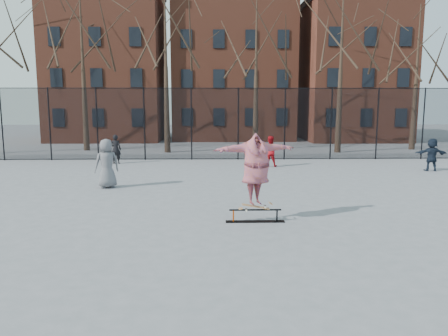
{
  "coord_description": "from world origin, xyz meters",
  "views": [
    {
      "loc": [
        -0.14,
        -11.29,
        3.26
      ],
      "look_at": [
        0.15,
        1.5,
        1.29
      ],
      "focal_mm": 35.0,
      "sensor_mm": 36.0,
      "label": 1
    }
  ],
  "objects_px": {
    "bystander_red": "(270,151)",
    "bystander_grey": "(107,163)",
    "bystander_black": "(116,149)",
    "skateboard": "(256,207)",
    "bystander_navy": "(432,155)",
    "skater": "(256,171)",
    "skate_rail": "(255,217)"
  },
  "relations": [
    {
      "from": "bystander_navy",
      "to": "bystander_red",
      "type": "bearing_deg",
      "value": -5.24
    },
    {
      "from": "bystander_grey",
      "to": "bystander_navy",
      "type": "xyz_separation_m",
      "value": [
        14.28,
        3.74,
        -0.16
      ]
    },
    {
      "from": "skateboard",
      "to": "skater",
      "type": "height_order",
      "value": "skater"
    },
    {
      "from": "bystander_grey",
      "to": "bystander_red",
      "type": "relative_size",
      "value": 1.21
    },
    {
      "from": "skate_rail",
      "to": "skateboard",
      "type": "height_order",
      "value": "skateboard"
    },
    {
      "from": "skater",
      "to": "bystander_navy",
      "type": "relative_size",
      "value": 1.53
    },
    {
      "from": "bystander_black",
      "to": "skateboard",
      "type": "bearing_deg",
      "value": 124.53
    },
    {
      "from": "bystander_grey",
      "to": "bystander_red",
      "type": "xyz_separation_m",
      "value": [
        6.84,
        5.27,
        -0.16
      ]
    },
    {
      "from": "skate_rail",
      "to": "bystander_navy",
      "type": "xyz_separation_m",
      "value": [
        9.11,
        8.58,
        0.64
      ]
    },
    {
      "from": "skate_rail",
      "to": "bystander_red",
      "type": "relative_size",
      "value": 1.04
    },
    {
      "from": "skater",
      "to": "skate_rail",
      "type": "bearing_deg",
      "value": 160.13
    },
    {
      "from": "skateboard",
      "to": "skater",
      "type": "distance_m",
      "value": 1.01
    },
    {
      "from": "skate_rail",
      "to": "bystander_black",
      "type": "bearing_deg",
      "value": 118.91
    },
    {
      "from": "skater",
      "to": "bystander_red",
      "type": "bearing_deg",
      "value": 60.77
    },
    {
      "from": "skate_rail",
      "to": "bystander_navy",
      "type": "distance_m",
      "value": 12.53
    },
    {
      "from": "bystander_grey",
      "to": "bystander_navy",
      "type": "relative_size",
      "value": 1.2
    },
    {
      "from": "bystander_red",
      "to": "skateboard",
      "type": "bearing_deg",
      "value": 87.89
    },
    {
      "from": "skater",
      "to": "bystander_black",
      "type": "distance_m",
      "value": 13.01
    },
    {
      "from": "skateboard",
      "to": "bystander_grey",
      "type": "relative_size",
      "value": 0.43
    },
    {
      "from": "skate_rail",
      "to": "bystander_grey",
      "type": "xyz_separation_m",
      "value": [
        -5.17,
        4.85,
        0.79
      ]
    },
    {
      "from": "skate_rail",
      "to": "bystander_red",
      "type": "height_order",
      "value": "bystander_red"
    },
    {
      "from": "bystander_black",
      "to": "bystander_red",
      "type": "bearing_deg",
      "value": 176.61
    },
    {
      "from": "bystander_red",
      "to": "skate_rail",
      "type": "bearing_deg",
      "value": 87.85
    },
    {
      "from": "skateboard",
      "to": "bystander_grey",
      "type": "xyz_separation_m",
      "value": [
        -5.17,
        4.85,
        0.53
      ]
    },
    {
      "from": "skateboard",
      "to": "bystander_navy",
      "type": "bearing_deg",
      "value": 43.31
    },
    {
      "from": "bystander_black",
      "to": "skate_rail",
      "type": "bearing_deg",
      "value": 124.5
    },
    {
      "from": "skateboard",
      "to": "bystander_black",
      "type": "xyz_separation_m",
      "value": [
        -6.29,
        11.37,
        0.36
      ]
    },
    {
      "from": "bystander_red",
      "to": "bystander_grey",
      "type": "bearing_deg",
      "value": 44.86
    },
    {
      "from": "skateboard",
      "to": "bystander_black",
      "type": "bearing_deg",
      "value": 118.94
    },
    {
      "from": "skateboard",
      "to": "skate_rail",
      "type": "bearing_deg",
      "value": -180.0
    },
    {
      "from": "skateboard",
      "to": "bystander_red",
      "type": "xyz_separation_m",
      "value": [
        1.67,
        10.12,
        0.37
      ]
    },
    {
      "from": "skateboard",
      "to": "bystander_navy",
      "type": "xyz_separation_m",
      "value": [
        9.1,
        8.58,
        0.37
      ]
    }
  ]
}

